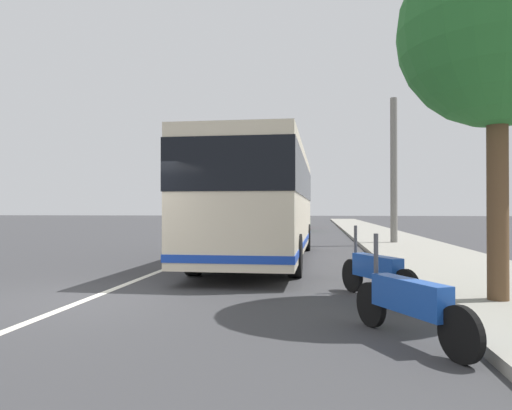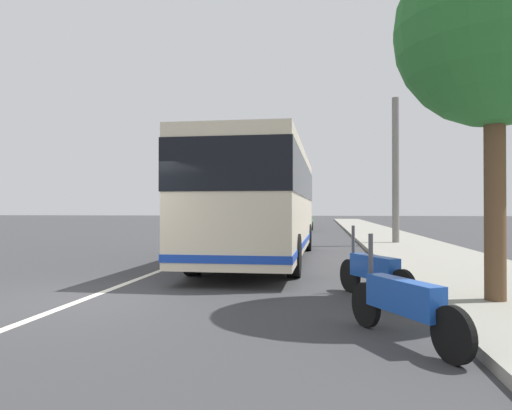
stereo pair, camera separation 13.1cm
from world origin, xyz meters
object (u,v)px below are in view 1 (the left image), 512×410
(car_ahead_same_lane, at_px, (295,221))
(roadside_tree_near_camera, at_px, (497,31))
(motorcycle_mid_row, at_px, (376,272))
(car_side_street, at_px, (295,220))
(coach_bus, at_px, (263,198))
(motorcycle_far_end, at_px, (409,302))
(utility_pole, at_px, (394,172))

(car_ahead_same_lane, relative_size, roadside_tree_near_camera, 0.79)
(motorcycle_mid_row, height_order, car_side_street, car_side_street)
(coach_bus, bearing_deg, roadside_tree_near_camera, -145.14)
(motorcycle_far_end, distance_m, car_side_street, 35.81)
(motorcycle_far_end, relative_size, roadside_tree_near_camera, 0.33)
(coach_bus, height_order, utility_pole, utility_pole)
(coach_bus, height_order, motorcycle_mid_row, coach_bus)
(motorcycle_mid_row, relative_size, roadside_tree_near_camera, 0.34)
(utility_pole, bearing_deg, coach_bus, 143.48)
(car_ahead_same_lane, relative_size, car_side_street, 1.19)
(motorcycle_mid_row, bearing_deg, coach_bus, -3.54)
(motorcycle_far_end, bearing_deg, utility_pole, -35.43)
(motorcycle_far_end, height_order, motorcycle_mid_row, motorcycle_mid_row)
(roadside_tree_near_camera, bearing_deg, car_ahead_same_lane, 9.58)
(car_side_street, bearing_deg, car_ahead_same_lane, -178.44)
(motorcycle_far_end, xyz_separation_m, car_ahead_same_lane, (28.58, 2.72, 0.22))
(coach_bus, bearing_deg, motorcycle_far_end, -161.97)
(utility_pole, bearing_deg, car_side_street, 14.66)
(motorcycle_mid_row, bearing_deg, roadside_tree_near_camera, -134.51)
(motorcycle_mid_row, distance_m, roadside_tree_near_camera, 4.33)
(coach_bus, distance_m, car_ahead_same_lane, 19.92)
(roadside_tree_near_camera, bearing_deg, motorcycle_far_end, 140.72)
(motorcycle_far_end, relative_size, utility_pole, 0.31)
(coach_bus, relative_size, utility_pole, 1.74)
(motorcycle_mid_row, bearing_deg, car_side_street, -22.26)
(motorcycle_mid_row, distance_m, utility_pole, 13.16)
(motorcycle_mid_row, relative_size, car_ahead_same_lane, 0.43)
(motorcycle_far_end, xyz_separation_m, motorcycle_mid_row, (2.68, 0.06, 0.01))
(motorcycle_mid_row, bearing_deg, motorcycle_far_end, 153.63)
(coach_bus, xyz_separation_m, roadside_tree_near_camera, (-6.57, -4.49, 2.46))
(motorcycle_far_end, distance_m, motorcycle_mid_row, 2.68)
(car_side_street, bearing_deg, motorcycle_mid_row, -176.48)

